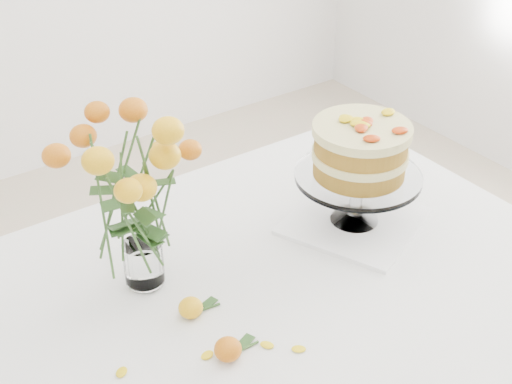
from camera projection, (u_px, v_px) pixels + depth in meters
table at (234, 330)px, 1.41m from camera, size 1.43×0.93×0.76m
napkin at (354, 221)px, 1.59m from camera, size 0.35×0.35×0.01m
cake_stand at (360, 155)px, 1.49m from camera, size 0.27×0.27×0.24m
rose_vase at (135, 186)px, 1.29m from camera, size 0.33×0.33×0.39m
loose_rose_near at (191, 308)px, 1.32m from camera, size 0.08×0.05×0.04m
loose_rose_far at (228, 349)px, 1.23m from camera, size 0.09×0.05×0.04m
stray_petal_a at (207, 355)px, 1.24m from camera, size 0.03×0.02×0.00m
stray_petal_b at (267, 345)px, 1.26m from camera, size 0.03×0.02×0.00m
stray_petal_c at (299, 349)px, 1.26m from camera, size 0.03×0.02×0.00m
stray_petal_d at (122, 372)px, 1.21m from camera, size 0.03×0.02×0.00m
stray_petal_f at (376, 264)px, 1.46m from camera, size 0.03×0.02×0.00m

